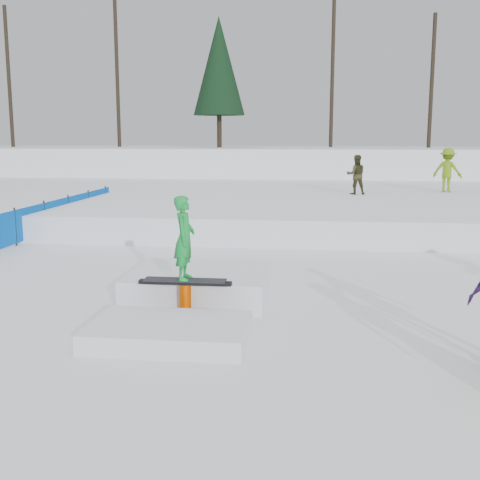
# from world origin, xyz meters

# --- Properties ---
(ground) EXTENTS (120.00, 120.00, 0.00)m
(ground) POSITION_xyz_m (0.00, 0.00, 0.00)
(ground) COLOR white
(snow_berm) EXTENTS (60.00, 14.00, 2.40)m
(snow_berm) POSITION_xyz_m (0.00, 30.00, 1.20)
(snow_berm) COLOR white
(snow_berm) RESTS_ON ground
(snow_midrise) EXTENTS (50.00, 18.00, 0.80)m
(snow_midrise) POSITION_xyz_m (0.00, 16.00, 0.40)
(snow_midrise) COLOR white
(snow_midrise) RESTS_ON ground
(safety_fence) EXTENTS (0.05, 16.00, 1.10)m
(safety_fence) POSITION_xyz_m (-6.50, 6.60, 0.55)
(safety_fence) COLOR #004DB1
(safety_fence) RESTS_ON ground
(treeline) EXTENTS (40.24, 4.22, 10.50)m
(treeline) POSITION_xyz_m (6.18, 28.28, 7.45)
(treeline) COLOR black
(treeline) RESTS_ON snow_berm
(walker_olive) EXTENTS (0.82, 0.67, 1.57)m
(walker_olive) POSITION_xyz_m (3.60, 14.97, 1.58)
(walker_olive) COLOR #2E2D16
(walker_olive) RESTS_ON snow_midrise
(walker_ygreen) EXTENTS (1.35, 1.11, 1.81)m
(walker_ygreen) POSITION_xyz_m (7.41, 16.39, 1.71)
(walker_ygreen) COLOR #658E10
(walker_ygreen) RESTS_ON snow_midrise
(jib_rail_feature) EXTENTS (2.60, 4.40, 2.11)m
(jib_rail_feature) POSITION_xyz_m (-0.24, 0.93, 0.30)
(jib_rail_feature) COLOR white
(jib_rail_feature) RESTS_ON ground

